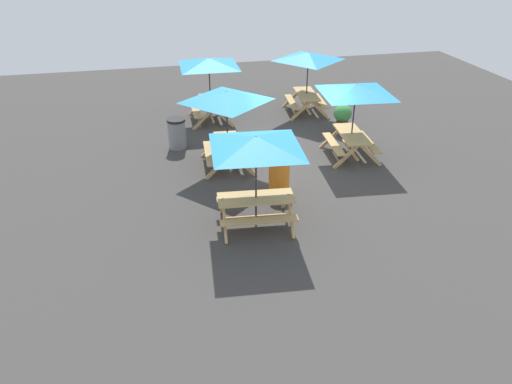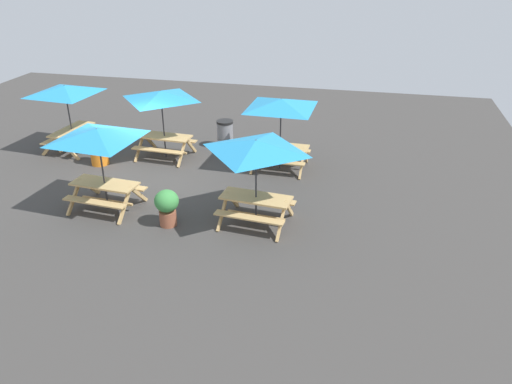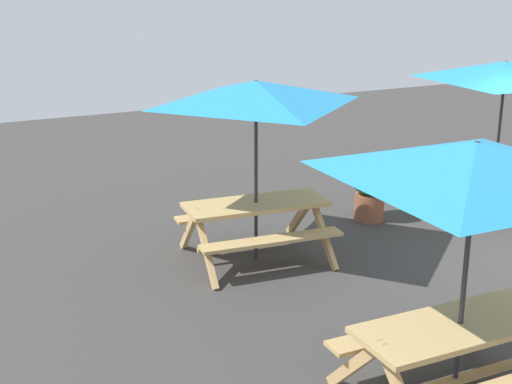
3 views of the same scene
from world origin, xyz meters
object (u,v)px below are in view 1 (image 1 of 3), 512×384
at_px(trash_bin_gray, 177,133).
at_px(trash_bin_orange, 279,175).
at_px(picnic_table_3, 226,102).
at_px(potted_plant_0, 342,117).
at_px(picnic_table_0, 308,61).
at_px(picnic_table_1, 356,94).
at_px(picnic_table_2, 256,149).
at_px(picnic_table_4, 209,67).

relative_size(trash_bin_gray, trash_bin_orange, 1.00).
relative_size(picnic_table_3, potted_plant_0, 2.38).
relative_size(picnic_table_0, trash_bin_orange, 2.38).
bearing_deg(picnic_table_0, trash_bin_orange, -18.49).
bearing_deg(picnic_table_1, picnic_table_0, -173.67).
bearing_deg(potted_plant_0, picnic_table_1, -14.22).
bearing_deg(trash_bin_orange, picnic_table_2, -32.93).
height_order(picnic_table_3, trash_bin_orange, picnic_table_3).
xyz_separation_m(picnic_table_2, potted_plant_0, (-5.21, 4.25, -1.42)).
distance_m(picnic_table_2, picnic_table_4, 7.37).
height_order(trash_bin_orange, potted_plant_0, potted_plant_0).
bearing_deg(picnic_table_3, trash_bin_gray, -138.06).
height_order(picnic_table_1, picnic_table_3, same).
relative_size(picnic_table_0, picnic_table_2, 0.83).
relative_size(picnic_table_3, trash_bin_orange, 2.38).
xyz_separation_m(picnic_table_0, picnic_table_1, (4.16, 0.09, 0.00)).
height_order(picnic_table_2, potted_plant_0, picnic_table_2).
relative_size(picnic_table_2, picnic_table_4, 1.00).
relative_size(picnic_table_0, trash_bin_gray, 2.38).
bearing_deg(trash_bin_orange, potted_plant_0, 138.49).
relative_size(picnic_table_3, picnic_table_4, 0.83).
xyz_separation_m(picnic_table_3, potted_plant_0, (-1.80, 4.32, -1.42)).
bearing_deg(picnic_table_2, potted_plant_0, 56.04).
bearing_deg(picnic_table_4, trash_bin_gray, -30.73).
xyz_separation_m(picnic_table_1, trash_bin_gray, (-1.89, -5.17, -1.49)).
height_order(picnic_table_3, picnic_table_4, same).
height_order(picnic_table_1, trash_bin_gray, picnic_table_1).
height_order(picnic_table_0, trash_bin_gray, picnic_table_0).
distance_m(picnic_table_1, picnic_table_2, 4.96).
relative_size(picnic_table_3, trash_bin_gray, 2.38).
relative_size(picnic_table_1, potted_plant_0, 2.87).
xyz_separation_m(picnic_table_0, trash_bin_gray, (2.27, -5.08, -1.49)).
height_order(picnic_table_0, picnic_table_2, same).
distance_m(picnic_table_3, trash_bin_gray, 2.65).
xyz_separation_m(picnic_table_2, picnic_table_4, (-7.37, 0.01, 0.00)).
height_order(picnic_table_4, potted_plant_0, picnic_table_4).
bearing_deg(trash_bin_gray, potted_plant_0, 90.76).
xyz_separation_m(picnic_table_3, picnic_table_4, (-3.96, 0.08, 0.00)).
bearing_deg(potted_plant_0, trash_bin_orange, -41.51).
bearing_deg(picnic_table_0, potted_plant_0, 21.00).
xyz_separation_m(picnic_table_1, potted_plant_0, (-1.97, 0.50, -1.42)).
xyz_separation_m(picnic_table_1, picnic_table_2, (3.24, -3.75, 0.00)).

